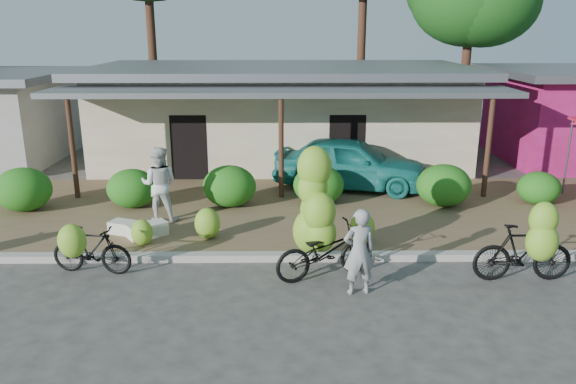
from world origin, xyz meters
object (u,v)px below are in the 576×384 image
bike_left (88,248)px  bike_center (320,228)px  bystander (159,184)px  sack_near (148,230)px  vendor (359,252)px  bike_right (527,249)px  teal_van (350,163)px  sack_far (126,228)px

bike_left → bike_center: bearing=-80.2°
bystander → sack_near: bearing=89.6°
bike_center → vendor: bearing=-165.4°
bike_right → teal_van: size_ratio=0.43×
bike_left → sack_far: bearing=3.6°
sack_near → vendor: 5.11m
bystander → vendor: bearing=143.0°
bystander → teal_van: bystander is taller
sack_far → bike_right: bearing=-16.8°
bike_left → teal_van: teal_van is taller
sack_near → teal_van: teal_van is taller
bike_center → bystander: bike_center is taller
bike_center → bike_left: bearing=70.0°
bike_right → vendor: (-3.15, -0.35, 0.10)m
sack_near → sack_far: sack_near is taller
bike_center → sack_near: (-3.73, 1.70, -0.65)m
bike_left → vendor: size_ratio=1.04×
teal_van → vendor: bearing=-171.2°
bike_center → bike_right: (3.79, -0.54, -0.22)m
bike_right → sack_near: 7.87m
vendor → bystander: (-4.29, 3.70, 0.23)m
sack_near → sack_far: 0.56m
sack_far → vendor: size_ratio=0.47×
bystander → sack_far: bearing=60.1°
bystander → teal_van: size_ratio=0.42×
bike_center → teal_van: 5.74m
bike_center → bike_right: bearing=-119.2°
sack_near → sack_far: size_ratio=1.13×
bike_left → bike_center: bike_center is taller
sack_near → bystander: bearing=85.9°
bike_left → sack_far: bike_left is taller
bike_right → bystander: 8.17m
vendor → teal_van: teal_van is taller
bike_center → sack_near: size_ratio=2.90×
vendor → bike_left: bearing=-20.6°
vendor → bystander: bystander is taller
bike_center → bystander: size_ratio=1.36×
bystander → teal_van: (4.89, 2.80, -0.16)m
sack_far → bystander: size_ratio=0.41×
bike_left → bystander: bearing=-6.5°
bike_right → vendor: bike_right is taller
bike_left → vendor: 5.15m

